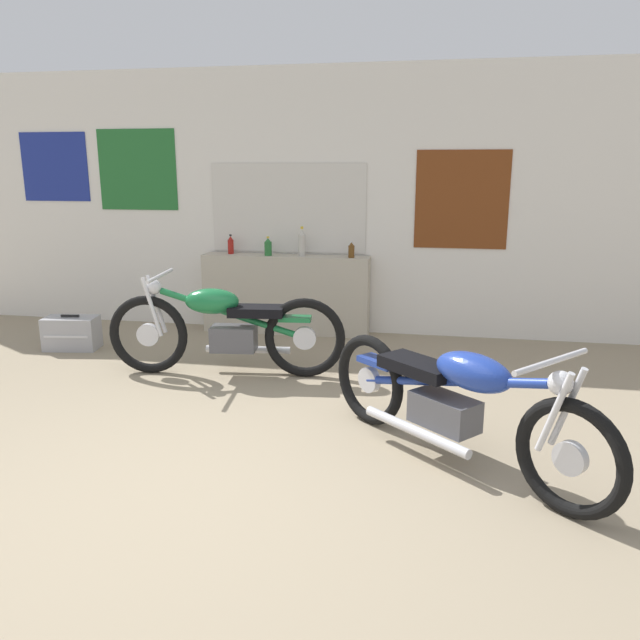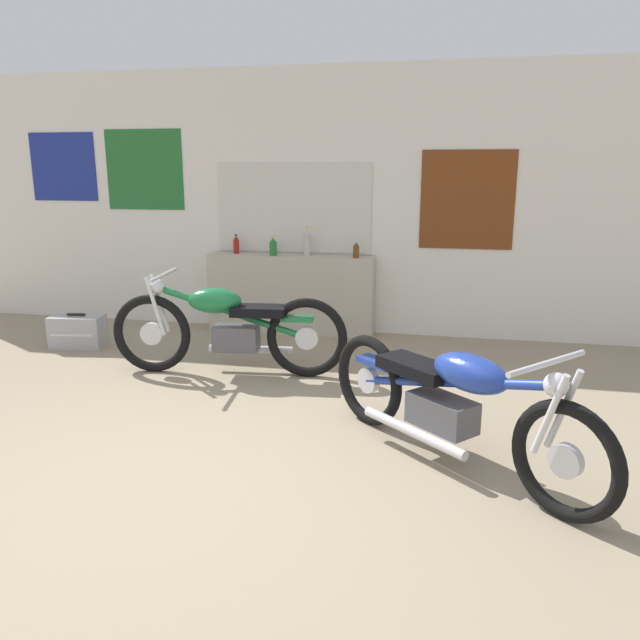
% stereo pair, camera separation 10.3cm
% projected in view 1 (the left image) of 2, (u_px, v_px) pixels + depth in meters
% --- Properties ---
extents(ground_plane, '(24.00, 24.00, 0.00)m').
position_uv_depth(ground_plane, '(175.00, 494.00, 3.49)').
color(ground_plane, gray).
extents(wall_back, '(10.00, 0.07, 2.80)m').
position_uv_depth(wall_back, '(307.00, 203.00, 6.71)').
color(wall_back, silver).
rests_on(wall_back, ground_plane).
extents(sill_counter, '(1.82, 0.28, 0.85)m').
position_uv_depth(sill_counter, '(286.00, 294.00, 6.80)').
color(sill_counter, '#B7AD99').
rests_on(sill_counter, ground_plane).
extents(bottle_leftmost, '(0.06, 0.06, 0.21)m').
position_uv_depth(bottle_leftmost, '(231.00, 245.00, 6.81)').
color(bottle_leftmost, maroon).
rests_on(bottle_leftmost, sill_counter).
extents(bottle_left_center, '(0.08, 0.08, 0.20)m').
position_uv_depth(bottle_left_center, '(268.00, 247.00, 6.67)').
color(bottle_left_center, '#23662D').
rests_on(bottle_left_center, sill_counter).
extents(bottle_center, '(0.08, 0.08, 0.31)m').
position_uv_depth(bottle_center, '(302.00, 243.00, 6.62)').
color(bottle_center, '#B7B2A8').
rests_on(bottle_center, sill_counter).
extents(bottle_right_center, '(0.06, 0.06, 0.18)m').
position_uv_depth(bottle_right_center, '(351.00, 250.00, 6.51)').
color(bottle_right_center, '#5B3814').
rests_on(bottle_right_center, sill_counter).
extents(motorcycle_green, '(2.07, 0.64, 0.89)m').
position_uv_depth(motorcycle_green, '(226.00, 327.00, 5.39)').
color(motorcycle_green, black).
rests_on(motorcycle_green, ground_plane).
extents(motorcycle_blue, '(1.68, 1.51, 0.82)m').
position_uv_depth(motorcycle_blue, '(454.00, 399.00, 3.78)').
color(motorcycle_blue, black).
rests_on(motorcycle_blue, ground_plane).
extents(hard_case_silver, '(0.55, 0.35, 0.35)m').
position_uv_depth(hard_case_silver, '(72.00, 333.00, 6.23)').
color(hard_case_silver, '#9E9EA3').
rests_on(hard_case_silver, ground_plane).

